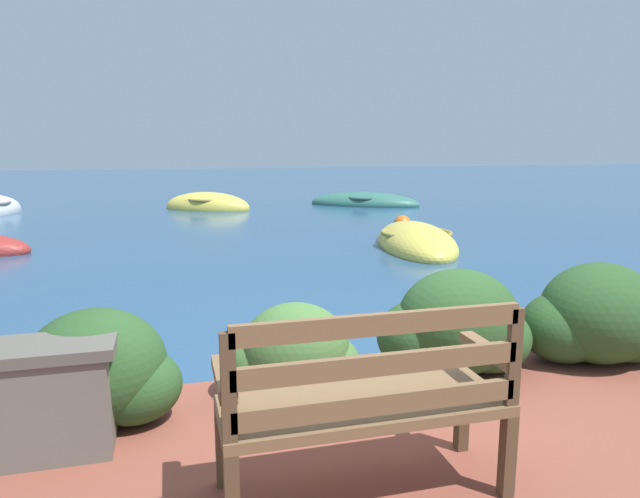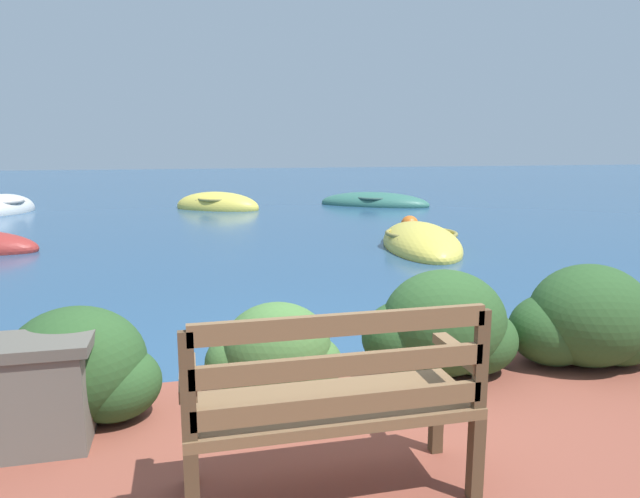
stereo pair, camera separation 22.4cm
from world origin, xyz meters
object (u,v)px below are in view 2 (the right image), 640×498
at_px(rowboat_far, 374,203).
at_px(mooring_buoy, 410,224).
at_px(rowboat_distant, 1,210).
at_px(rowboat_nearest, 421,244).
at_px(rowboat_outer, 217,206).
at_px(park_bench, 333,399).

height_order(rowboat_far, mooring_buoy, rowboat_far).
bearing_deg(mooring_buoy, rowboat_far, 81.24).
height_order(rowboat_distant, mooring_buoy, rowboat_distant).
relative_size(rowboat_far, rowboat_distant, 1.39).
distance_m(rowboat_nearest, rowboat_outer, 7.74).
bearing_deg(rowboat_nearest, rowboat_outer, -144.34).
height_order(park_bench, rowboat_outer, park_bench).
bearing_deg(rowboat_far, mooring_buoy, 114.01).
distance_m(rowboat_far, rowboat_outer, 4.65).
relative_size(rowboat_nearest, mooring_buoy, 7.50).
bearing_deg(mooring_buoy, rowboat_distant, 152.78).
bearing_deg(rowboat_nearest, rowboat_distant, -118.36).
bearing_deg(rowboat_distant, rowboat_nearest, -105.39).
bearing_deg(rowboat_distant, mooring_buoy, -92.92).
distance_m(rowboat_outer, rowboat_distant, 5.68).
xyz_separation_m(rowboat_nearest, mooring_buoy, (0.76, 2.41, 0.00)).
bearing_deg(rowboat_nearest, park_bench, -14.79).
distance_m(rowboat_far, rowboat_distant, 10.33).
bearing_deg(rowboat_distant, rowboat_far, -68.05).
relative_size(park_bench, rowboat_far, 0.39).
distance_m(park_bench, rowboat_far, 14.81).
bearing_deg(rowboat_far, rowboat_distant, 30.41).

